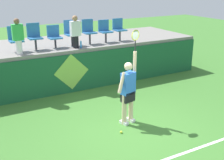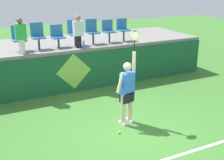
{
  "view_description": "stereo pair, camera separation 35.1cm",
  "coord_description": "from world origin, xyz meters",
  "px_view_note": "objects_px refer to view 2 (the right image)",
  "views": [
    {
      "loc": [
        -3.81,
        -5.81,
        3.77
      ],
      "look_at": [
        0.06,
        1.2,
        1.03
      ],
      "focal_mm": 47.14,
      "sensor_mm": 36.0,
      "label": 1
    },
    {
      "loc": [
        -3.49,
        -5.98,
        3.77
      ],
      "look_at": [
        0.06,
        1.2,
        1.03
      ],
      "focal_mm": 47.14,
      "sensor_mm": 36.0,
      "label": 2
    }
  ],
  "objects_px": {
    "tennis_player": "(127,90)",
    "stadium_chair_6": "(123,28)",
    "spectator_0": "(78,31)",
    "tennis_ball": "(119,132)",
    "stadium_chair_1": "(38,35)",
    "stadium_chair_0": "(19,37)",
    "stadium_chair_2": "(58,35)",
    "water_bottle": "(84,44)",
    "stadium_chair_4": "(92,30)",
    "spectator_1": "(21,35)",
    "stadium_chair_3": "(74,31)",
    "stadium_chair_5": "(109,30)"
  },
  "relations": [
    {
      "from": "water_bottle",
      "to": "stadium_chair_3",
      "type": "relative_size",
      "value": 0.28
    },
    {
      "from": "tennis_ball",
      "to": "tennis_player",
      "type": "bearing_deg",
      "value": 43.52
    },
    {
      "from": "stadium_chair_5",
      "to": "spectator_0",
      "type": "bearing_deg",
      "value": -163.0
    },
    {
      "from": "tennis_player",
      "to": "stadium_chair_2",
      "type": "height_order",
      "value": "tennis_player"
    },
    {
      "from": "stadium_chair_1",
      "to": "spectator_1",
      "type": "distance_m",
      "value": 0.77
    },
    {
      "from": "tennis_ball",
      "to": "stadium_chair_0",
      "type": "height_order",
      "value": "stadium_chair_0"
    },
    {
      "from": "stadium_chair_2",
      "to": "stadium_chair_5",
      "type": "bearing_deg",
      "value": -0.0
    },
    {
      "from": "stadium_chair_1",
      "to": "stadium_chair_6",
      "type": "bearing_deg",
      "value": -0.11
    },
    {
      "from": "stadium_chair_4",
      "to": "stadium_chair_5",
      "type": "distance_m",
      "value": 0.67
    },
    {
      "from": "water_bottle",
      "to": "spectator_0",
      "type": "distance_m",
      "value": 0.5
    },
    {
      "from": "stadium_chair_3",
      "to": "stadium_chair_5",
      "type": "distance_m",
      "value": 1.37
    },
    {
      "from": "stadium_chair_5",
      "to": "spectator_1",
      "type": "xyz_separation_m",
      "value": [
        -3.32,
        -0.43,
        0.12
      ]
    },
    {
      "from": "tennis_ball",
      "to": "stadium_chair_3",
      "type": "bearing_deg",
      "value": 85.47
    },
    {
      "from": "tennis_player",
      "to": "stadium_chair_0",
      "type": "distance_m",
      "value": 4.36
    },
    {
      "from": "water_bottle",
      "to": "spectator_1",
      "type": "xyz_separation_m",
      "value": [
        -2.08,
        0.13,
        0.47
      ]
    },
    {
      "from": "tennis_ball",
      "to": "stadium_chair_0",
      "type": "xyz_separation_m",
      "value": [
        -1.62,
        4.14,
        1.91
      ]
    },
    {
      "from": "water_bottle",
      "to": "spectator_0",
      "type": "height_order",
      "value": "spectator_0"
    },
    {
      "from": "stadium_chair_5",
      "to": "tennis_player",
      "type": "bearing_deg",
      "value": -108.45
    },
    {
      "from": "spectator_0",
      "to": "stadium_chair_3",
      "type": "bearing_deg",
      "value": 90.0
    },
    {
      "from": "stadium_chair_0",
      "to": "spectator_0",
      "type": "relative_size",
      "value": 0.75
    },
    {
      "from": "water_bottle",
      "to": "stadium_chair_5",
      "type": "relative_size",
      "value": 0.31
    },
    {
      "from": "tennis_player",
      "to": "stadium_chair_6",
      "type": "distance_m",
      "value": 4.26
    },
    {
      "from": "tennis_ball",
      "to": "spectator_1",
      "type": "bearing_deg",
      "value": 113.55
    },
    {
      "from": "spectator_0",
      "to": "tennis_ball",
      "type": "bearing_deg",
      "value": -95.05
    },
    {
      "from": "stadium_chair_3",
      "to": "spectator_0",
      "type": "distance_m",
      "value": 0.43
    },
    {
      "from": "spectator_1",
      "to": "tennis_player",
      "type": "bearing_deg",
      "value": -57.53
    },
    {
      "from": "stadium_chair_0",
      "to": "stadium_chair_3",
      "type": "relative_size",
      "value": 0.92
    },
    {
      "from": "tennis_player",
      "to": "stadium_chair_6",
      "type": "relative_size",
      "value": 3.0
    },
    {
      "from": "stadium_chair_5",
      "to": "stadium_chair_6",
      "type": "xyz_separation_m",
      "value": [
        0.62,
        -0.0,
        0.01
      ]
    },
    {
      "from": "tennis_player",
      "to": "stadium_chair_1",
      "type": "relative_size",
      "value": 2.85
    },
    {
      "from": "stadium_chair_2",
      "to": "stadium_chair_5",
      "type": "xyz_separation_m",
      "value": [
        2.0,
        -0.0,
        0.05
      ]
    },
    {
      "from": "stadium_chair_0",
      "to": "stadium_chair_3",
      "type": "xyz_separation_m",
      "value": [
        1.95,
        0.0,
        0.05
      ]
    },
    {
      "from": "tennis_ball",
      "to": "stadium_chair_5",
      "type": "bearing_deg",
      "value": 67.69
    },
    {
      "from": "stadium_chair_0",
      "to": "stadium_chair_5",
      "type": "bearing_deg",
      "value": -0.09
    },
    {
      "from": "stadium_chair_4",
      "to": "tennis_ball",
      "type": "bearing_deg",
      "value": -103.95
    },
    {
      "from": "stadium_chair_4",
      "to": "spectator_1",
      "type": "height_order",
      "value": "spectator_1"
    },
    {
      "from": "tennis_ball",
      "to": "stadium_chair_6",
      "type": "height_order",
      "value": "stadium_chair_6"
    },
    {
      "from": "stadium_chair_4",
      "to": "spectator_0",
      "type": "distance_m",
      "value": 0.82
    },
    {
      "from": "tennis_player",
      "to": "water_bottle",
      "type": "relative_size",
      "value": 9.96
    },
    {
      "from": "stadium_chair_4",
      "to": "stadium_chair_6",
      "type": "distance_m",
      "value": 1.29
    },
    {
      "from": "tennis_player",
      "to": "spectator_1",
      "type": "height_order",
      "value": "spectator_1"
    },
    {
      "from": "tennis_player",
      "to": "stadium_chair_3",
      "type": "relative_size",
      "value": 2.79
    },
    {
      "from": "stadium_chair_2",
      "to": "stadium_chair_4",
      "type": "bearing_deg",
      "value": 0.19
    },
    {
      "from": "stadium_chair_1",
      "to": "spectator_0",
      "type": "xyz_separation_m",
      "value": [
        1.32,
        -0.42,
        0.09
      ]
    },
    {
      "from": "stadium_chair_4",
      "to": "stadium_chair_3",
      "type": "bearing_deg",
      "value": 179.84
    },
    {
      "from": "stadium_chair_0",
      "to": "spectator_1",
      "type": "bearing_deg",
      "value": -90.0
    },
    {
      "from": "stadium_chair_6",
      "to": "spectator_0",
      "type": "distance_m",
      "value": 2.04
    },
    {
      "from": "stadium_chair_2",
      "to": "water_bottle",
      "type": "bearing_deg",
      "value": -36.07
    },
    {
      "from": "stadium_chair_4",
      "to": "spectator_0",
      "type": "xyz_separation_m",
      "value": [
        -0.7,
        -0.42,
        0.08
      ]
    },
    {
      "from": "stadium_chair_1",
      "to": "water_bottle",
      "type": "bearing_deg",
      "value": -21.11
    }
  ]
}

